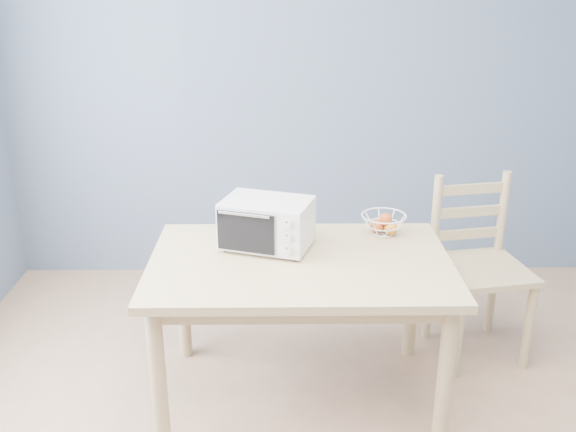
{
  "coord_description": "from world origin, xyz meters",
  "views": [
    {
      "loc": [
        -0.18,
        -1.91,
        2.0
      ],
      "look_at": [
        -0.15,
        0.88,
        0.93
      ],
      "focal_mm": 40.0,
      "sensor_mm": 36.0,
      "label": 1
    }
  ],
  "objects_px": {
    "dining_table": "(300,279)",
    "fruit_basket": "(384,223)",
    "toaster_oven": "(264,222)",
    "dining_chair": "(477,270)"
  },
  "relations": [
    {
      "from": "dining_table",
      "to": "fruit_basket",
      "type": "distance_m",
      "value": 0.55
    },
    {
      "from": "toaster_oven",
      "to": "fruit_basket",
      "type": "bearing_deg",
      "value": 32.58
    },
    {
      "from": "dining_chair",
      "to": "fruit_basket",
      "type": "bearing_deg",
      "value": -177.73
    },
    {
      "from": "toaster_oven",
      "to": "dining_chair",
      "type": "distance_m",
      "value": 1.24
    },
    {
      "from": "toaster_oven",
      "to": "fruit_basket",
      "type": "height_order",
      "value": "toaster_oven"
    },
    {
      "from": "dining_table",
      "to": "fruit_basket",
      "type": "xyz_separation_m",
      "value": [
        0.43,
        0.3,
        0.16
      ]
    },
    {
      "from": "dining_table",
      "to": "toaster_oven",
      "type": "relative_size",
      "value": 2.94
    },
    {
      "from": "fruit_basket",
      "to": "dining_chair",
      "type": "bearing_deg",
      "value": 12.61
    },
    {
      "from": "dining_table",
      "to": "dining_chair",
      "type": "height_order",
      "value": "dining_chair"
    },
    {
      "from": "dining_table",
      "to": "dining_chair",
      "type": "distance_m",
      "value": 1.08
    }
  ]
}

